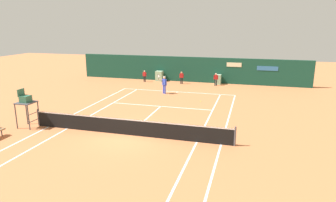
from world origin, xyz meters
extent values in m
plane|color=#C67042|center=(0.00, 0.00, 0.00)|extent=(80.00, 80.00, 0.00)
cube|color=white|center=(0.00, 11.70, 0.00)|extent=(10.60, 0.10, 0.01)
cube|color=white|center=(-5.30, 0.00, 0.00)|extent=(0.10, 23.40, 0.01)
cube|color=white|center=(-4.00, 0.00, 0.00)|extent=(0.10, 23.40, 0.01)
cube|color=white|center=(4.00, 0.00, 0.00)|extent=(0.10, 23.40, 0.01)
cube|color=white|center=(5.30, 0.00, 0.00)|extent=(0.10, 23.40, 0.01)
cube|color=white|center=(0.00, 6.40, 0.00)|extent=(8.00, 0.10, 0.01)
cube|color=white|center=(0.00, 3.20, 0.00)|extent=(0.10, 6.40, 0.01)
cube|color=white|center=(0.00, 11.55, 0.00)|extent=(0.10, 0.24, 0.01)
cylinder|color=#4C4C51|center=(-6.00, 0.00, 0.53)|extent=(0.10, 0.10, 1.07)
cylinder|color=#4C4C51|center=(6.00, 0.00, 0.53)|extent=(0.10, 0.10, 1.07)
cube|color=black|center=(0.00, 0.00, 0.47)|extent=(12.00, 0.03, 0.95)
cube|color=white|center=(0.00, 0.00, 0.92)|extent=(12.00, 0.04, 0.06)
cube|color=#144233|center=(0.00, 17.00, 1.35)|extent=(25.00, 0.24, 2.71)
cube|color=#2D6BA8|center=(8.09, 16.86, 1.80)|extent=(2.06, 0.02, 0.44)
cube|color=beige|center=(4.76, 16.86, 2.05)|extent=(1.51, 0.02, 0.44)
cube|color=#8CB793|center=(-3.23, 16.45, 0.56)|extent=(0.74, 0.70, 1.11)
cube|color=#8CB793|center=(3.22, 16.45, 0.51)|extent=(0.61, 0.70, 1.01)
cylinder|color=#47474C|center=(-6.02, 0.09, 0.76)|extent=(0.07, 0.07, 1.53)
cylinder|color=#47474C|center=(-6.02, -0.81, 0.76)|extent=(0.07, 0.07, 1.53)
cylinder|color=#47474C|center=(-6.92, 0.09, 0.76)|extent=(0.07, 0.07, 1.53)
cylinder|color=#47474C|center=(-6.92, -0.81, 0.76)|extent=(0.07, 0.07, 1.53)
cylinder|color=#47474C|center=(-6.02, -0.36, 0.46)|extent=(0.04, 0.81, 0.04)
cylinder|color=#47474C|center=(-6.02, -0.36, 0.92)|extent=(0.04, 0.81, 0.04)
cube|color=#47474C|center=(-6.47, -0.36, 1.56)|extent=(1.00, 1.00, 0.06)
cube|color=#2D664C|center=(-6.47, -0.36, 1.79)|extent=(0.52, 0.56, 0.40)
cube|color=#2D664C|center=(-6.76, -0.36, 2.16)|extent=(0.06, 0.56, 0.45)
cylinder|color=#38383D|center=(-6.90, -2.04, 0.19)|extent=(0.06, 0.06, 0.38)
cylinder|color=blue|center=(-0.88, 10.65, 0.40)|extent=(0.13, 0.13, 0.79)
cylinder|color=blue|center=(-1.04, 10.71, 0.40)|extent=(0.13, 0.13, 0.79)
cube|color=blue|center=(-0.96, 10.68, 1.07)|extent=(0.41, 0.32, 0.56)
sphere|color=beige|center=(-0.96, 10.68, 1.46)|extent=(0.22, 0.22, 0.22)
cylinder|color=white|center=(-0.96, 10.68, 1.54)|extent=(0.21, 0.21, 0.06)
cylinder|color=blue|center=(-0.76, 10.60, 1.03)|extent=(0.08, 0.08, 0.54)
cylinder|color=beige|center=(-1.27, 10.52, 1.30)|extent=(0.28, 0.53, 0.08)
cylinder|color=black|center=(-1.37, 10.27, 1.41)|extent=(0.03, 0.03, 0.22)
torus|color=black|center=(-1.37, 10.27, 1.66)|extent=(0.29, 0.14, 0.30)
cylinder|color=silver|center=(-1.37, 10.27, 1.66)|extent=(0.24, 0.10, 0.26)
cylinder|color=black|center=(3.17, 15.58, 0.33)|extent=(0.11, 0.11, 0.66)
cylinder|color=black|center=(3.02, 15.56, 0.33)|extent=(0.11, 0.11, 0.66)
cube|color=#AD1E1E|center=(3.10, 15.57, 0.89)|extent=(0.32, 0.21, 0.46)
sphere|color=beige|center=(3.10, 15.57, 1.21)|extent=(0.18, 0.18, 0.18)
cylinder|color=#AD1E1E|center=(3.28, 15.60, 0.86)|extent=(0.07, 0.07, 0.45)
cylinder|color=#AD1E1E|center=(2.92, 15.54, 0.86)|extent=(0.07, 0.07, 0.45)
cylinder|color=black|center=(-0.43, 15.58, 0.33)|extent=(0.11, 0.11, 0.66)
cylinder|color=black|center=(-0.57, 15.56, 0.33)|extent=(0.11, 0.11, 0.66)
cube|color=#AD1E1E|center=(-0.50, 15.57, 0.89)|extent=(0.31, 0.20, 0.46)
sphere|color=tan|center=(-0.50, 15.57, 1.21)|extent=(0.18, 0.18, 0.18)
cylinder|color=#AD1E1E|center=(-0.32, 15.59, 0.85)|extent=(0.07, 0.07, 0.44)
cylinder|color=#AD1E1E|center=(-0.68, 15.55, 0.85)|extent=(0.07, 0.07, 0.44)
cylinder|color=black|center=(-4.57, 15.57, 0.32)|extent=(0.10, 0.10, 0.63)
cylinder|color=black|center=(-4.71, 15.57, 0.32)|extent=(0.10, 0.10, 0.63)
cube|color=#AD1E1E|center=(-4.64, 15.57, 0.85)|extent=(0.29, 0.16, 0.44)
sphere|color=beige|center=(-4.64, 15.57, 1.16)|extent=(0.17, 0.17, 0.17)
cylinder|color=#AD1E1E|center=(-4.47, 15.57, 0.82)|extent=(0.07, 0.07, 0.43)
cylinder|color=#AD1E1E|center=(-4.82, 15.56, 0.82)|extent=(0.07, 0.07, 0.43)
sphere|color=#CCE033|center=(2.73, 8.71, 0.03)|extent=(0.07, 0.07, 0.07)
camera|label=1|loc=(6.63, -15.14, 6.23)|focal=32.41mm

